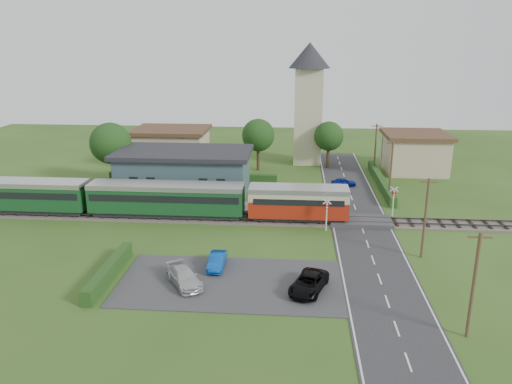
# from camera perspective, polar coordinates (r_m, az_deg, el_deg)

# --- Properties ---
(ground) EXTENTS (120.00, 120.00, 0.00)m
(ground) POSITION_cam_1_polar(r_m,az_deg,el_deg) (49.62, 0.55, -4.08)
(ground) COLOR #2D4C19
(railway_track) EXTENTS (76.00, 3.20, 0.49)m
(railway_track) POSITION_cam_1_polar(r_m,az_deg,el_deg) (51.45, 0.71, -3.17)
(railway_track) COLOR #4C443D
(railway_track) RESTS_ON ground
(road) EXTENTS (6.00, 70.00, 0.05)m
(road) POSITION_cam_1_polar(r_m,az_deg,el_deg) (49.98, 12.10, -4.29)
(road) COLOR #28282B
(road) RESTS_ON ground
(car_park) EXTENTS (17.00, 9.00, 0.08)m
(car_park) POSITION_cam_1_polar(r_m,az_deg,el_deg) (38.83, -2.96, -10.29)
(car_park) COLOR #333335
(car_park) RESTS_ON ground
(crossing_deck) EXTENTS (6.20, 3.40, 0.45)m
(crossing_deck) POSITION_cam_1_polar(r_m,az_deg,el_deg) (51.76, 11.84, -3.28)
(crossing_deck) COLOR #333335
(crossing_deck) RESTS_ON ground
(platform) EXTENTS (30.00, 3.00, 0.45)m
(platform) POSITION_cam_1_polar(r_m,az_deg,el_deg) (55.92, -9.35, -1.62)
(platform) COLOR gray
(platform) RESTS_ON ground
(equipment_hut) EXTENTS (2.30, 2.30, 2.55)m
(equipment_hut) POSITION_cam_1_polar(r_m,az_deg,el_deg) (57.88, -17.13, 0.06)
(equipment_hut) COLOR #BEB28F
(equipment_hut) RESTS_ON platform
(station_building) EXTENTS (16.00, 9.00, 5.30)m
(station_building) POSITION_cam_1_polar(r_m,az_deg,el_deg) (60.63, -8.18, 2.33)
(station_building) COLOR #355258
(station_building) RESTS_ON ground
(train) EXTENTS (43.20, 2.90, 3.40)m
(train) POSITION_cam_1_polar(r_m,az_deg,el_deg) (53.24, -13.50, -0.61)
(train) COLOR #232328
(train) RESTS_ON ground
(church_tower) EXTENTS (6.00, 6.00, 17.60)m
(church_tower) POSITION_cam_1_polar(r_m,az_deg,el_deg) (74.63, 6.02, 11.01)
(church_tower) COLOR #BEB28F
(church_tower) RESTS_ON ground
(house_west) EXTENTS (10.80, 8.80, 5.50)m
(house_west) POSITION_cam_1_polar(r_m,az_deg,el_deg) (75.02, -9.62, 5.15)
(house_west) COLOR tan
(house_west) RESTS_ON ground
(house_east) EXTENTS (8.80, 8.80, 5.50)m
(house_east) POSITION_cam_1_polar(r_m,az_deg,el_deg) (73.74, 17.67, 4.39)
(house_east) COLOR tan
(house_east) RESTS_ON ground
(hedge_carpark) EXTENTS (0.80, 9.00, 1.20)m
(hedge_carpark) POSITION_cam_1_polar(r_m,az_deg,el_deg) (40.84, -16.46, -8.70)
(hedge_carpark) COLOR #193814
(hedge_carpark) RESTS_ON ground
(hedge_roadside) EXTENTS (0.80, 18.00, 1.20)m
(hedge_roadside) POSITION_cam_1_polar(r_m,az_deg,el_deg) (65.48, 14.06, 1.18)
(hedge_roadside) COLOR #193814
(hedge_roadside) RESTS_ON ground
(hedge_station) EXTENTS (22.00, 0.80, 1.30)m
(hedge_station) POSITION_cam_1_polar(r_m,az_deg,el_deg) (65.40, -7.26, 1.59)
(hedge_station) COLOR #193814
(hedge_station) RESTS_ON ground
(tree_a) EXTENTS (5.20, 5.20, 8.00)m
(tree_a) POSITION_cam_1_polar(r_m,az_deg,el_deg) (65.72, -16.29, 5.36)
(tree_a) COLOR #332316
(tree_a) RESTS_ON ground
(tree_b) EXTENTS (4.60, 4.60, 7.34)m
(tree_b) POSITION_cam_1_polar(r_m,az_deg,el_deg) (70.58, 0.25, 6.49)
(tree_b) COLOR #332316
(tree_b) RESTS_ON ground
(tree_c) EXTENTS (4.20, 4.20, 6.78)m
(tree_c) POSITION_cam_1_polar(r_m,az_deg,el_deg) (72.58, 8.32, 6.31)
(tree_c) COLOR #332316
(tree_c) RESTS_ON ground
(utility_pole_a) EXTENTS (1.40, 0.22, 7.00)m
(utility_pole_a) POSITION_cam_1_polar(r_m,az_deg,el_deg) (33.43, 23.62, -9.65)
(utility_pole_a) COLOR #473321
(utility_pole_a) RESTS_ON ground
(utility_pole_b) EXTENTS (1.40, 0.22, 7.00)m
(utility_pole_b) POSITION_cam_1_polar(r_m,az_deg,el_deg) (44.03, 18.78, -2.77)
(utility_pole_b) COLOR #473321
(utility_pole_b) RESTS_ON ground
(utility_pole_c) EXTENTS (1.40, 0.22, 7.00)m
(utility_pole_c) POSITION_cam_1_polar(r_m,az_deg,el_deg) (59.01, 15.17, 2.44)
(utility_pole_c) COLOR #473321
(utility_pole_c) RESTS_ON ground
(utility_pole_d) EXTENTS (1.40, 0.22, 7.00)m
(utility_pole_d) POSITION_cam_1_polar(r_m,az_deg,el_deg) (70.54, 13.48, 4.87)
(utility_pole_d) COLOR #473321
(utility_pole_d) RESTS_ON ground
(crossing_signal_near) EXTENTS (0.84, 0.28, 3.28)m
(crossing_signal_near) POSITION_cam_1_polar(r_m,az_deg,el_deg) (48.51, 8.09, -2.06)
(crossing_signal_near) COLOR silver
(crossing_signal_near) RESTS_ON ground
(crossing_signal_far) EXTENTS (0.84, 0.28, 3.28)m
(crossing_signal_far) POSITION_cam_1_polar(r_m,az_deg,el_deg) (53.98, 15.45, -0.55)
(crossing_signal_far) COLOR silver
(crossing_signal_far) RESTS_ON ground
(streetlamp_west) EXTENTS (0.30, 0.30, 5.15)m
(streetlamp_west) POSITION_cam_1_polar(r_m,az_deg,el_deg) (72.37, -15.98, 4.50)
(streetlamp_west) COLOR #3F3F47
(streetlamp_west) RESTS_ON ground
(streetlamp_east) EXTENTS (0.30, 0.30, 5.15)m
(streetlamp_east) POSITION_cam_1_polar(r_m,az_deg,el_deg) (75.78, 14.25, 5.17)
(streetlamp_east) COLOR #3F3F47
(streetlamp_east) RESTS_ON ground
(car_on_road) EXTENTS (3.26, 1.75, 1.06)m
(car_on_road) POSITION_cam_1_polar(r_m,az_deg,el_deg) (64.24, 9.99, 1.12)
(car_on_road) COLOR navy
(car_on_road) RESTS_ON road
(car_park_blue) EXTENTS (1.22, 3.48, 1.14)m
(car_park_blue) POSITION_cam_1_polar(r_m,az_deg,el_deg) (40.97, -4.47, -7.84)
(car_park_blue) COLOR #0943A6
(car_park_blue) RESTS_ON car_park
(car_park_silver) EXTENTS (3.81, 4.57, 1.25)m
(car_park_silver) POSITION_cam_1_polar(r_m,az_deg,el_deg) (38.52, -8.23, -9.58)
(car_park_silver) COLOR #BCBDBE
(car_park_silver) RESTS_ON car_park
(car_park_dark) EXTENTS (3.41, 4.89, 1.24)m
(car_park_dark) POSITION_cam_1_polar(r_m,az_deg,el_deg) (37.47, 6.04, -10.30)
(car_park_dark) COLOR black
(car_park_dark) RESTS_ON car_park
(pedestrian_near) EXTENTS (0.68, 0.50, 1.72)m
(pedestrian_near) POSITION_cam_1_polar(r_m,az_deg,el_deg) (54.20, -0.64, -0.78)
(pedestrian_near) COLOR gray
(pedestrian_near) RESTS_ON platform
(pedestrian_far) EXTENTS (0.66, 0.81, 1.57)m
(pedestrian_far) POSITION_cam_1_polar(r_m,az_deg,el_deg) (57.01, -14.63, -0.52)
(pedestrian_far) COLOR gray
(pedestrian_far) RESTS_ON platform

